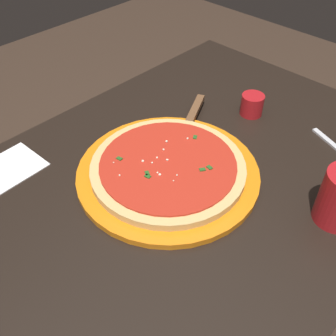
# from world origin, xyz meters

# --- Properties ---
(ground_plane) EXTENTS (5.00, 5.00, 0.00)m
(ground_plane) POSITION_xyz_m (0.00, 0.00, 0.00)
(ground_plane) COLOR #38281E
(restaurant_table) EXTENTS (1.02, 0.75, 0.78)m
(restaurant_table) POSITION_xyz_m (0.00, 0.00, 0.62)
(restaurant_table) COLOR black
(restaurant_table) RESTS_ON ground_plane
(serving_plate) EXTENTS (0.38, 0.38, 0.01)m
(serving_plate) POSITION_xyz_m (-0.05, 0.03, 0.78)
(serving_plate) COLOR orange
(serving_plate) RESTS_ON restaurant_table
(pizza) EXTENTS (0.32, 0.32, 0.02)m
(pizza) POSITION_xyz_m (-0.05, 0.03, 0.80)
(pizza) COLOR #DBB26B
(pizza) RESTS_ON serving_plate
(pizza_server) EXTENTS (0.22, 0.14, 0.01)m
(pizza_server) POSITION_xyz_m (0.11, 0.10, 0.80)
(pizza_server) COLOR silver
(pizza_server) RESTS_ON serving_plate
(cup_small_sauce) EXTENTS (0.06, 0.06, 0.05)m
(cup_small_sauce) POSITION_xyz_m (0.26, 0.03, 0.80)
(cup_small_sauce) COLOR #B2191E
(cup_small_sauce) RESTS_ON restaurant_table
(napkin_folded_right) EXTENTS (0.14, 0.12, 0.00)m
(napkin_folded_right) POSITION_xyz_m (-0.27, 0.28, 0.78)
(napkin_folded_right) COLOR white
(napkin_folded_right) RESTS_ON restaurant_table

